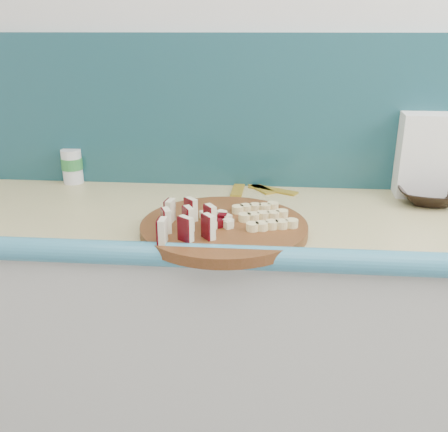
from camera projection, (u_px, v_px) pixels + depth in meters
name	position (u px, v px, depth m)	size (l,w,h in m)	color
kitchen_counter	(288.00, 346.00, 1.62)	(2.20, 0.63, 0.91)	beige
backsplash	(295.00, 113.00, 1.64)	(2.20, 0.02, 0.50)	teal
cutting_board	(224.00, 228.00, 1.33)	(0.44, 0.44, 0.03)	#4F2E11
apple_wedges	(185.00, 220.00, 1.26)	(0.15, 0.20, 0.06)	beige
apple_chunks	(214.00, 220.00, 1.32)	(0.07, 0.07, 0.02)	#F7EAC6
banana_slices	(263.00, 216.00, 1.35)	(0.18, 0.19, 0.02)	#EFDB92
brown_bowl	(429.00, 196.00, 1.55)	(0.19, 0.19, 0.05)	black
flour_bag	(423.00, 155.00, 1.59)	(0.15, 0.11, 0.27)	white
canister	(72.00, 166.00, 1.74)	(0.07, 0.07, 0.12)	silver
banana_peel	(256.00, 188.00, 1.69)	(0.22, 0.19, 0.01)	gold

